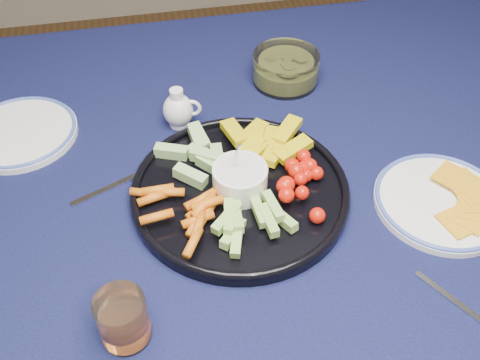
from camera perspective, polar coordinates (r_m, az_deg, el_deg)
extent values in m
plane|color=brown|center=(1.57, 0.76, -18.18)|extent=(4.00, 4.00, 0.00)
cylinder|color=#462917|center=(1.76, 21.39, 4.98)|extent=(0.07, 0.07, 0.70)
cube|color=#462917|center=(0.98, 1.16, 0.94)|extent=(1.60, 1.00, 0.04)
cube|color=black|center=(0.96, 1.18, 1.92)|extent=(1.66, 1.06, 0.01)
cube|color=black|center=(1.46, -3.50, 11.76)|extent=(1.66, 0.01, 0.30)
cylinder|color=black|center=(0.89, 0.00, -1.39)|extent=(0.36, 0.36, 0.02)
torus|color=black|center=(0.88, 0.00, -0.86)|extent=(0.36, 0.36, 0.01)
cylinder|color=white|center=(0.87, 0.00, 0.06)|extent=(0.09, 0.09, 0.05)
cylinder|color=silver|center=(0.86, 0.00, 1.00)|extent=(0.08, 0.08, 0.01)
cylinder|color=white|center=(1.04, -6.48, 6.11)|extent=(0.04, 0.04, 0.01)
ellipsoid|color=white|center=(1.02, -6.62, 7.40)|extent=(0.06, 0.06, 0.07)
cylinder|color=white|center=(1.00, -6.78, 8.93)|extent=(0.03, 0.03, 0.03)
torus|color=white|center=(1.02, -5.14, 7.67)|extent=(0.04, 0.02, 0.04)
torus|color=#4259BA|center=(1.01, -6.72, 8.40)|extent=(0.03, 0.03, 0.00)
cylinder|color=white|center=(1.14, 4.90, 11.79)|extent=(0.14, 0.14, 0.06)
cylinder|color=olive|center=(1.14, 4.87, 11.32)|extent=(0.11, 0.11, 0.03)
cylinder|color=white|center=(0.94, 20.66, -2.23)|extent=(0.22, 0.22, 0.01)
torus|color=#4259BA|center=(0.94, 20.77, -1.94)|extent=(0.22, 0.22, 0.01)
cylinder|color=white|center=(0.73, -12.38, -14.27)|extent=(0.07, 0.07, 0.08)
cylinder|color=orange|center=(0.75, -12.17, -14.96)|extent=(0.06, 0.06, 0.04)
cube|color=silver|center=(0.94, -13.52, -0.73)|extent=(0.14, 0.07, 0.00)
cube|color=silver|center=(0.96, -9.06, 1.34)|extent=(0.04, 0.04, 0.00)
cube|color=silver|center=(0.83, 21.75, -11.80)|extent=(0.07, 0.11, 0.00)
cylinder|color=white|center=(1.09, -22.38, 4.60)|extent=(0.21, 0.21, 0.01)
torus|color=#4259BA|center=(1.08, -22.49, 4.89)|extent=(0.21, 0.21, 0.01)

